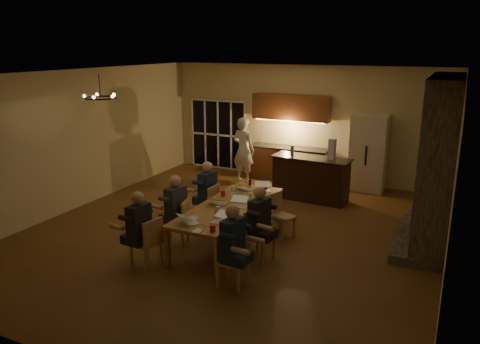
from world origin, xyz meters
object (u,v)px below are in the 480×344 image
chair_left_near (146,242)px  laptop_a (190,217)px  bar_island (311,179)px  redcup_near (213,229)px  plate_left (192,218)px  chair_right_mid (260,235)px  chair_right_near (233,260)px  mug_front (218,209)px  bar_blender (332,149)px  person_left_far (208,193)px  plate_near (233,216)px  chair_left_mid (176,222)px  plate_far (267,197)px  laptop_f (263,186)px  laptop_e (245,184)px  person_right_mid (259,224)px  person_right_near (233,247)px  can_cola (250,182)px  chair_left_far (206,205)px  person_left_mid (176,210)px  redcup_mid (223,193)px  chair_right_far (282,216)px  standing_person (243,150)px  can_silver (217,214)px  dining_table (229,223)px  laptop_b (221,217)px  laptop_d (238,201)px  redcup_far (265,185)px  refrigerator (368,153)px  mug_mid (250,195)px  can_right (256,200)px  person_left_near (139,230)px  chandelier (101,98)px

chair_left_near → laptop_a: (0.64, 0.44, 0.42)m
bar_island → redcup_near: 4.48m
plate_left → chair_right_mid: bearing=24.5°
chair_right_near → mug_front: (-0.86, 1.12, 0.36)m
laptop_a → bar_blender: size_ratio=0.66×
person_left_far → plate_near: person_left_far is taller
chair_left_mid → plate_far: 1.91m
chair_right_mid → laptop_f: laptop_f is taller
chair_right_mid → mug_front: (-0.86, 0.02, 0.36)m
chair_right_near → plate_near: chair_right_near is taller
laptop_e → person_right_mid: bearing=134.3°
chair_left_near → plate_near: bearing=142.1°
person_right_near → can_cola: bearing=23.7°
chair_left_far → redcup_near: 2.26m
can_cola → person_left_mid: bearing=-108.9°
redcup_mid → chair_right_far: bearing=9.4°
standing_person → redcup_mid: standing_person is taller
person_right_mid → plate_far: (-0.38, 1.28, 0.07)m
bar_blender → can_silver: bearing=-99.7°
dining_table → can_silver: (0.07, -0.65, 0.44)m
standing_person → redcup_near: standing_person is taller
bar_island → laptop_b: bearing=-91.0°
chair_left_far → can_cola: 1.11m
person_right_near → laptop_d: 1.70m
laptop_b → can_cola: 2.34m
chair_right_near → bar_island: bearing=3.2°
person_right_mid → laptop_d: size_ratio=4.31×
laptop_a → plate_near: 0.81m
chair_right_near → redcup_mid: bearing=32.3°
redcup_far → plate_far: 0.62m
bar_blender → chair_left_near: bearing=-106.9°
redcup_near → can_cola: 2.75m
person_left_mid → laptop_b: 1.21m
chair_left_mid → redcup_mid: bearing=136.5°
laptop_a → person_right_mid: bearing=-114.6°
refrigerator → person_left_far: 4.73m
plate_left → plate_far: size_ratio=0.92×
laptop_f → can_silver: bearing=-120.8°
laptop_e → can_silver: size_ratio=2.67×
laptop_a → laptop_e: size_ratio=1.00×
mug_mid → can_right: size_ratio=0.83×
laptop_d → plate_left: size_ratio=1.33×
laptop_e → redcup_far: bearing=-135.7°
chair_right_far → person_left_near: bearing=162.8°
laptop_f → plate_near: bearing=-112.0°
plate_far → standing_person: bearing=122.5°
chandelier → plate_left: 2.94m
standing_person → redcup_near: bearing=120.2°
laptop_b → can_right: bearing=93.7°
chair_right_far → mug_front: size_ratio=8.90×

